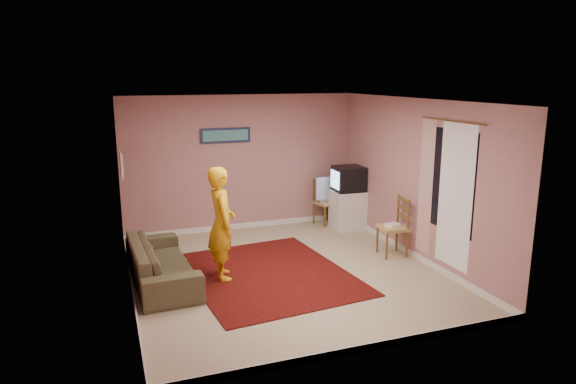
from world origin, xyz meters
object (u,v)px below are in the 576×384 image
object	(u,v)px
chair_b	(393,221)
person	(222,223)
sofa	(161,262)
crt_tv	(348,179)
chair_a	(326,197)
tv_cabinet	(348,210)

from	to	relation	value
chair_b	person	distance (m)	2.89
chair_b	sofa	bearing A→B (deg)	-86.22
chair_b	sofa	world-z (taller)	chair_b
crt_tv	person	bearing A→B (deg)	-147.22
chair_a	sofa	bearing A→B (deg)	-168.14
tv_cabinet	sofa	distance (m)	4.05
crt_tv	chair_a	size ratio (longest dim) A/B	1.14
chair_a	person	xyz separation A→B (m)	(-2.59, -2.06, 0.28)
tv_cabinet	person	bearing A→B (deg)	-150.06
chair_b	sofa	size ratio (longest dim) A/B	0.26
tv_cabinet	sofa	world-z (taller)	tv_cabinet
sofa	person	world-z (taller)	person
chair_b	person	xyz separation A→B (m)	(-2.88, 0.00, 0.24)
chair_a	sofa	xyz separation A→B (m)	(-3.47, -1.93, -0.26)
chair_a	sofa	size ratio (longest dim) A/B	0.25
tv_cabinet	person	distance (m)	3.35
tv_cabinet	person	xyz separation A→B (m)	(-2.88, -1.66, 0.46)
person	crt_tv	bearing A→B (deg)	-57.34
chair_a	person	world-z (taller)	person
sofa	crt_tv	bearing A→B (deg)	-70.80
chair_b	crt_tv	bearing A→B (deg)	-173.78
chair_b	sofa	xyz separation A→B (m)	(-3.75, 0.14, -0.30)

